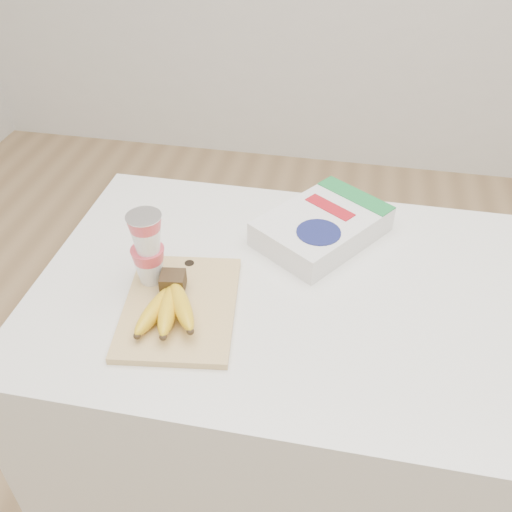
{
  "coord_description": "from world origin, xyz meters",
  "views": [
    {
      "loc": [
        0.08,
        -0.87,
        1.59
      ],
      "look_at": [
        -0.1,
        0.04,
        0.85
      ],
      "focal_mm": 40.0,
      "sensor_mm": 36.0,
      "label": 1
    }
  ],
  "objects": [
    {
      "name": "room",
      "position": [
        0.0,
        0.0,
        1.35
      ],
      "size": [
        4.0,
        4.0,
        4.0
      ],
      "color": "tan",
      "rests_on": "ground"
    },
    {
      "name": "table",
      "position": [
        0.0,
        0.0,
        0.4
      ],
      "size": [
        1.08,
        0.72,
        0.81
      ],
      "primitive_type": "cube",
      "color": "white",
      "rests_on": "ground"
    },
    {
      "name": "cutting_board",
      "position": [
        -0.22,
        -0.11,
        0.82
      ],
      "size": [
        0.25,
        0.32,
        0.01
      ],
      "primitive_type": "cube",
      "rotation": [
        0.0,
        0.0,
        0.14
      ],
      "color": "#E8BB7F",
      "rests_on": "table"
    },
    {
      "name": "bananas",
      "position": [
        -0.23,
        -0.14,
        0.85
      ],
      "size": [
        0.13,
        0.18,
        0.06
      ],
      "color": "#382816",
      "rests_on": "cutting_board"
    },
    {
      "name": "yogurt_stack",
      "position": [
        -0.29,
        -0.05,
        0.91
      ],
      "size": [
        0.07,
        0.07,
        0.16
      ],
      "color": "white",
      "rests_on": "cutting_board"
    },
    {
      "name": "cereal_box",
      "position": [
        0.03,
        0.18,
        0.84
      ],
      "size": [
        0.32,
        0.34,
        0.06
      ],
      "rotation": [
        0.0,
        0.0,
        -0.61
      ],
      "color": "white",
      "rests_on": "table"
    }
  ]
}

